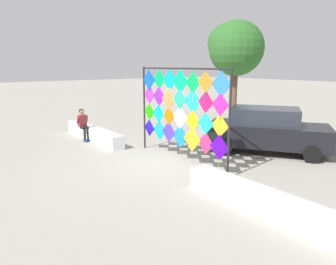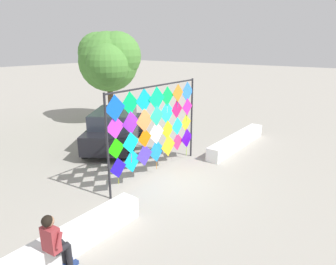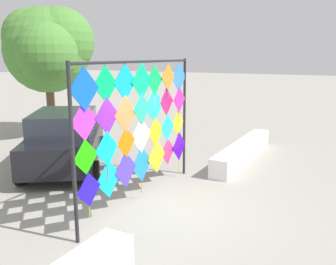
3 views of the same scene
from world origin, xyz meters
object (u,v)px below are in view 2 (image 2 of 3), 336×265
Objects in this scene: kite_display_rack at (156,123)px; parked_car at (115,128)px; tree_palm_like at (109,60)px; seated_vendor at (55,240)px.

parked_car is (1.13, 3.38, -1.04)m from kite_display_rack.
tree_palm_like reaches higher than kite_display_rack.
seated_vendor is 0.27× the size of tree_palm_like.
tree_palm_like is (4.34, 7.13, 1.73)m from kite_display_rack.
kite_display_rack is 0.86× the size of tree_palm_like.
seated_vendor is 0.30× the size of parked_car.
kite_display_rack is 8.52m from tree_palm_like.
seated_vendor is 7.75m from parked_car.
tree_palm_like is at bearing 49.44° from parked_car.
parked_car is at bearing 71.47° from kite_display_rack.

